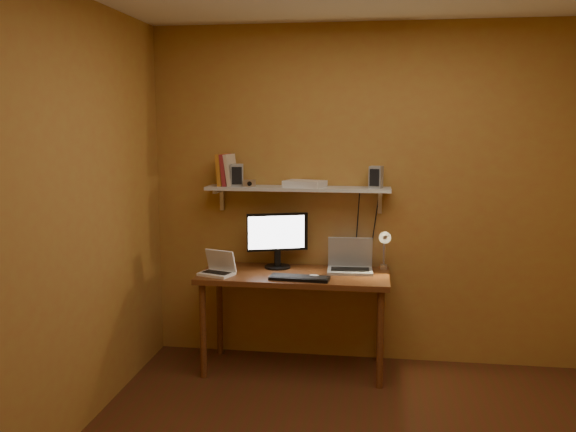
% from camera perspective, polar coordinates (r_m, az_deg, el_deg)
% --- Properties ---
extents(room, '(3.44, 3.24, 2.64)m').
position_cam_1_polar(room, '(3.14, 7.41, -1.49)').
color(room, '#4F2314').
rests_on(room, ground).
extents(desk, '(1.40, 0.60, 0.75)m').
position_cam_1_polar(desk, '(4.57, 0.60, -6.41)').
color(desk, brown).
rests_on(desk, ground).
extents(wall_shelf, '(1.40, 0.25, 0.21)m').
position_cam_1_polar(wall_shelf, '(4.63, 0.93, 2.55)').
color(wall_shelf, silver).
rests_on(wall_shelf, room).
extents(monitor, '(0.45, 0.25, 0.42)m').
position_cam_1_polar(monitor, '(4.66, -1.00, -2.01)').
color(monitor, black).
rests_on(monitor, desk).
extents(laptop, '(0.35, 0.26, 0.25)m').
position_cam_1_polar(laptop, '(4.62, 5.83, -4.31)').
color(laptop, '#909498').
rests_on(laptop, desk).
extents(netbook, '(0.28, 0.24, 0.18)m').
position_cam_1_polar(netbook, '(4.52, -6.53, -4.83)').
color(netbook, white).
rests_on(netbook, desk).
extents(keyboard, '(0.44, 0.18, 0.02)m').
position_cam_1_polar(keyboard, '(4.36, 1.09, -5.82)').
color(keyboard, black).
rests_on(keyboard, desk).
extents(mouse, '(0.09, 0.06, 0.03)m').
position_cam_1_polar(mouse, '(4.39, 2.45, -5.67)').
color(mouse, white).
rests_on(mouse, desk).
extents(desk_lamp, '(0.09, 0.23, 0.38)m').
position_cam_1_polar(desk_lamp, '(4.59, 9.02, -2.68)').
color(desk_lamp, silver).
rests_on(desk_lamp, desk).
extents(speaker_left, '(0.11, 0.11, 0.17)m').
position_cam_1_polar(speaker_left, '(4.69, -4.79, 3.84)').
color(speaker_left, '#909498').
rests_on(speaker_left, wall_shelf).
extents(speaker_right, '(0.11, 0.11, 0.16)m').
position_cam_1_polar(speaker_right, '(4.59, 8.23, 3.63)').
color(speaker_right, '#909498').
rests_on(speaker_right, wall_shelf).
extents(books, '(0.15, 0.18, 0.25)m').
position_cam_1_polar(books, '(4.72, -5.77, 4.31)').
color(books, '#C27621').
rests_on(books, wall_shelf).
extents(shelf_camera, '(0.10, 0.06, 0.06)m').
position_cam_1_polar(shelf_camera, '(4.61, -3.65, 3.06)').
color(shelf_camera, silver).
rests_on(shelf_camera, wall_shelf).
extents(router, '(0.34, 0.28, 0.05)m').
position_cam_1_polar(router, '(4.62, 1.58, 3.04)').
color(router, white).
rests_on(router, wall_shelf).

